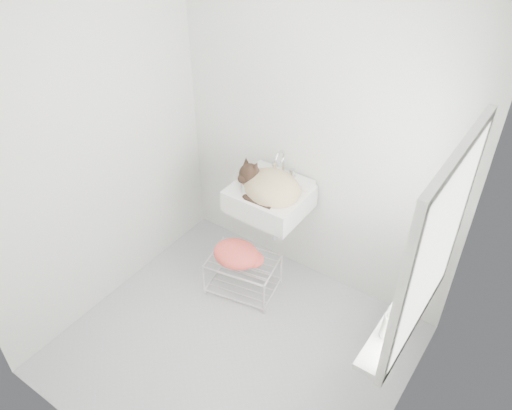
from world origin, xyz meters
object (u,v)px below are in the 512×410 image
Objects in this scene: sink at (270,189)px; wire_rack at (243,274)px; bottle_a at (387,337)px; bottle_c at (412,295)px; bottle_b at (399,317)px; cat at (270,186)px.

sink is 0.74m from wire_rack.
sink is 1.41m from bottle_a.
bottle_c is at bearing -6.71° from wire_rack.
sink reaches higher than bottle_a.
bottle_a is 0.35m from bottle_c.
wire_rack is at bearing 158.69° from bottle_a.
sink is 1.27m from bottle_c.
bottle_a is 1.09× the size of bottle_b.
bottle_c is at bearing 90.00° from bottle_b.
sink is at bearing 138.52° from cat.
sink is 0.05m from cat.
sink is 3.49× the size of bottle_c.
sink is 3.12× the size of bottle_b.
bottle_a is at bearing -90.00° from bottle_c.
sink is at bearing 154.61° from bottle_b.
sink is at bearing 148.73° from bottle_a.
bottle_c is (1.29, -0.15, 0.70)m from wire_rack.
bottle_b is 1.12× the size of bottle_c.
cat is at bearing 155.06° from bottle_b.
cat is (0.01, -0.02, 0.04)m from sink.
bottle_a reaches higher than bottle_c.
cat is at bearing 162.99° from bottle_c.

